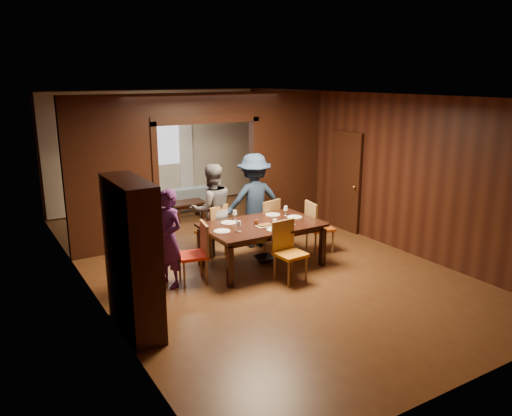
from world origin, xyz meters
TOP-DOWN VIEW (x-y plane):
  - floor at (0.00, 0.00)m, footprint 9.00×9.00m
  - ceiling at (0.00, 0.00)m, footprint 5.50×9.00m
  - room_walls at (0.00, 1.89)m, footprint 5.52×9.01m
  - person_purple at (-1.63, -0.39)m, footprint 0.53×0.65m
  - person_grey at (-0.42, 0.55)m, footprint 0.89×0.73m
  - person_navy at (0.50, 0.57)m, footprint 1.28×0.90m
  - sofa at (0.20, 3.85)m, footprint 2.02×0.80m
  - serving_bowl at (0.21, -0.28)m, footprint 0.37×0.37m
  - dining_table at (0.06, -0.42)m, footprint 1.98×1.23m
  - coffee_table at (0.14, 2.99)m, footprint 0.80×0.50m
  - chair_left at (-1.26, -0.47)m, footprint 0.52×0.52m
  - chair_right at (1.38, -0.35)m, footprint 0.51×0.51m
  - chair_far_l at (-0.46, 0.51)m, footprint 0.56×0.56m
  - chair_far_r at (0.59, 0.36)m, footprint 0.53×0.53m
  - chair_near at (0.10, -1.22)m, footprint 0.47×0.47m
  - hutch at (-2.53, -1.50)m, footprint 0.40×1.20m
  - door_right at (2.70, 0.50)m, footprint 0.06×0.90m
  - window_far at (0.00, 4.44)m, footprint 1.20×0.03m
  - curtain_left at (-0.75, 4.40)m, footprint 0.35×0.06m
  - curtain_right at (0.75, 4.40)m, footprint 0.35×0.06m
  - plate_left at (-0.72, -0.45)m, footprint 0.27×0.27m
  - plate_far_l at (-0.41, -0.08)m, footprint 0.27×0.27m
  - plate_far_r at (0.52, -0.05)m, footprint 0.27×0.27m
  - plate_right at (0.77, -0.38)m, footprint 0.27×0.27m
  - plate_near at (0.06, -0.82)m, footprint 0.27×0.27m
  - platter_a at (0.03, -0.57)m, footprint 0.30×0.20m
  - platter_b at (0.35, -0.70)m, footprint 0.30×0.20m
  - wineglass_left at (-0.49, -0.61)m, footprint 0.08×0.08m
  - wineglass_far at (-0.23, 0.01)m, footprint 0.08×0.08m
  - wineglass_right at (0.70, -0.20)m, footprint 0.08×0.08m
  - tumbler at (0.13, -0.71)m, footprint 0.07×0.07m
  - condiment_jar at (-0.08, -0.46)m, footprint 0.08×0.08m

SIDE VIEW (x-z plane):
  - floor at x=0.00m, z-range 0.00..0.00m
  - coffee_table at x=0.14m, z-range 0.00..0.40m
  - sofa at x=0.20m, z-range 0.00..0.59m
  - dining_table at x=0.06m, z-range 0.00..0.76m
  - chair_left at x=-1.26m, z-range 0.00..0.97m
  - chair_right at x=1.38m, z-range 0.00..0.97m
  - chair_far_l at x=-0.46m, z-range 0.00..0.97m
  - chair_far_r at x=0.59m, z-range 0.00..0.97m
  - chair_near at x=0.10m, z-range 0.00..0.97m
  - plate_left at x=-0.72m, z-range 0.76..0.77m
  - plate_far_l at x=-0.41m, z-range 0.76..0.77m
  - plate_far_r at x=0.52m, z-range 0.76..0.77m
  - plate_right at x=0.77m, z-range 0.76..0.77m
  - plate_near at x=0.06m, z-range 0.76..0.77m
  - person_purple at x=-1.63m, z-range 0.00..1.55m
  - platter_a at x=0.03m, z-range 0.76..0.80m
  - platter_b at x=0.35m, z-range 0.76..0.80m
  - serving_bowl at x=0.21m, z-range 0.76..0.85m
  - condiment_jar at x=-0.08m, z-range 0.76..0.87m
  - tumbler at x=0.13m, z-range 0.76..0.90m
  - person_grey at x=-0.42m, z-range 0.00..1.69m
  - wineglass_left at x=-0.49m, z-range 0.76..0.94m
  - wineglass_far at x=-0.23m, z-range 0.76..0.94m
  - wineglass_right at x=0.70m, z-range 0.76..0.94m
  - person_navy at x=0.50m, z-range 0.00..1.81m
  - hutch at x=-2.53m, z-range 0.00..2.00m
  - door_right at x=2.70m, z-range 0.00..2.10m
  - curtain_left at x=-0.75m, z-range 0.05..2.45m
  - curtain_right at x=0.75m, z-range 0.05..2.45m
  - room_walls at x=0.00m, z-range 0.06..2.96m
  - window_far at x=0.00m, z-range 1.05..2.35m
  - ceiling at x=0.00m, z-range 2.89..2.91m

